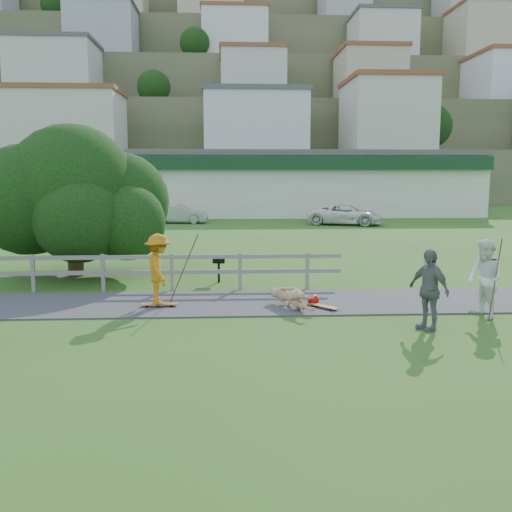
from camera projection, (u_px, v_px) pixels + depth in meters
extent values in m
plane|color=#315C1A|center=(244.00, 318.00, 13.63)|extent=(260.00, 260.00, 0.00)
cube|color=#3A3A3C|center=(242.00, 303.00, 15.11)|extent=(34.00, 3.00, 0.04)
cube|color=slate|center=(33.00, 273.00, 16.49)|extent=(0.10, 0.10, 1.10)
cube|color=slate|center=(103.00, 273.00, 16.60)|extent=(0.10, 0.10, 1.10)
cube|color=slate|center=(172.00, 272.00, 16.70)|extent=(0.10, 0.10, 1.10)
cube|color=slate|center=(240.00, 271.00, 16.81)|extent=(0.10, 0.10, 1.10)
cube|color=slate|center=(307.00, 271.00, 16.92)|extent=(0.10, 0.10, 1.10)
cube|color=slate|center=(85.00, 258.00, 16.50)|extent=(15.00, 0.08, 0.12)
cube|color=slate|center=(86.00, 273.00, 16.57)|extent=(15.00, 0.08, 0.12)
cube|color=beige|center=(277.00, 186.00, 48.09)|extent=(32.00, 10.00, 4.80)
cube|color=#163C1E|center=(284.00, 163.00, 42.69)|extent=(32.00, 0.60, 1.00)
cube|color=#535358|center=(278.00, 155.00, 47.72)|extent=(32.50, 10.50, 0.30)
cube|color=#505934|center=(228.00, 177.00, 67.55)|extent=(220.00, 14.00, 6.00)
cube|color=beige|center=(228.00, 121.00, 66.62)|extent=(10.00, 9.00, 7.00)
cube|color=#535358|center=(228.00, 88.00, 66.08)|extent=(10.40, 9.40, 0.50)
cube|color=#505934|center=(228.00, 151.00, 79.90)|extent=(220.00, 14.00, 13.00)
cube|color=beige|center=(227.00, 78.00, 78.46)|extent=(10.00, 9.00, 7.00)
cube|color=#535358|center=(227.00, 49.00, 77.93)|extent=(10.40, 9.40, 0.50)
cube|color=#505934|center=(227.00, 129.00, 92.17)|extent=(220.00, 14.00, 21.00)
cube|color=beige|center=(226.00, 39.00, 90.16)|extent=(10.00, 9.00, 7.00)
cube|color=#535358|center=(226.00, 14.00, 89.63)|extent=(10.40, 9.40, 0.50)
cube|color=#505934|center=(227.00, 110.00, 104.37)|extent=(220.00, 14.00, 30.00)
cube|color=beige|center=(226.00, 4.00, 101.72)|extent=(10.00, 9.00, 7.00)
cube|color=#505934|center=(226.00, 92.00, 117.49)|extent=(220.00, 14.00, 40.00)
imported|color=#BF7012|center=(159.00, 273.00, 14.48)|extent=(0.95, 1.30, 1.81)
imported|color=tan|center=(292.00, 298.00, 14.42)|extent=(1.62, 1.11, 0.59)
imported|color=white|center=(485.00, 279.00, 13.47)|extent=(0.87, 1.03, 1.88)
imported|color=slate|center=(429.00, 289.00, 12.47)|extent=(0.89, 1.13, 1.79)
imported|color=#A8ABB0|center=(179.00, 214.00, 39.48)|extent=(3.96, 1.71, 1.27)
imported|color=white|center=(345.00, 215.00, 38.15)|extent=(5.48, 3.87, 1.39)
sphere|color=#BA0706|center=(313.00, 300.00, 14.81)|extent=(0.30, 0.30, 0.30)
cylinder|color=#533621|center=(183.00, 266.00, 14.89)|extent=(0.03, 0.03, 2.01)
cylinder|color=#533621|center=(495.00, 280.00, 13.22)|extent=(0.03, 0.03, 1.95)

